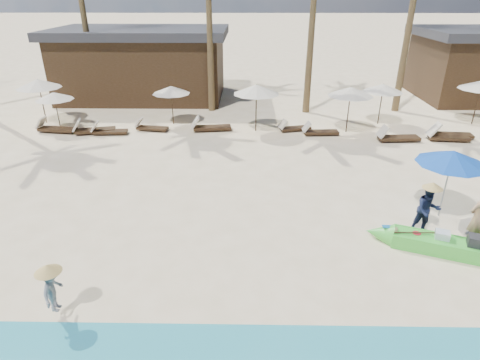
{
  "coord_description": "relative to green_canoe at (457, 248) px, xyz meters",
  "views": [
    {
      "loc": [
        -1.3,
        -8.89,
        6.49
      ],
      "look_at": [
        -1.49,
        2.0,
        1.29
      ],
      "focal_mm": 30.0,
      "sensor_mm": 36.0,
      "label": 1
    }
  ],
  "objects": [
    {
      "name": "ground",
      "position": [
        -4.38,
        -0.11,
        -0.23
      ],
      "size": [
        240.0,
        240.0,
        0.0
      ],
      "primitive_type": "plane",
      "color": "#F8DFB7",
      "rests_on": "ground"
    },
    {
      "name": "green_canoe",
      "position": [
        0.0,
        0.0,
        0.0
      ],
      "size": [
        5.05,
        2.2,
        0.67
      ],
      "rotation": [
        0.0,
        0.0,
        -0.36
      ],
      "color": "green",
      "rests_on": "ground"
    },
    {
      "name": "tourist",
      "position": [
        0.62,
        0.44,
        0.66
      ],
      "size": [
        0.72,
        0.55,
        1.76
      ],
      "primitive_type": "imported",
      "rotation": [
        0.0,
        0.0,
        3.36
      ],
      "color": "tan",
      "rests_on": "ground"
    },
    {
      "name": "vendor_green",
      "position": [
        -0.48,
        1.07,
        0.54
      ],
      "size": [
        0.75,
        0.59,
        1.53
      ],
      "primitive_type": "imported",
      "rotation": [
        0.0,
        0.0,
        0.02
      ],
      "color": "#131A36",
      "rests_on": "ground"
    },
    {
      "name": "vendor_yellow",
      "position": [
        -9.78,
        -2.39,
        0.49
      ],
      "size": [
        0.4,
        0.69,
        1.06
      ],
      "primitive_type": "imported",
      "rotation": [
        0.0,
        0.0,
        1.58
      ],
      "color": "gray",
      "rests_on": "ground"
    },
    {
      "name": "blue_umbrella",
      "position": [
        0.42,
        2.07,
        1.77
      ],
      "size": [
        2.05,
        2.05,
        2.2
      ],
      "color": "#99999E",
      "rests_on": "ground"
    },
    {
      "name": "resort_parasol_2",
      "position": [
        -16.42,
        11.55,
        1.86
      ],
      "size": [
        2.25,
        2.25,
        2.31
      ],
      "color": "#342315",
      "rests_on": "ground"
    },
    {
      "name": "resort_parasol_3",
      "position": [
        -15.2,
        10.47,
        1.49
      ],
      "size": [
        1.84,
        1.84,
        1.9
      ],
      "color": "#342315",
      "rests_on": "ground"
    },
    {
      "name": "lounger_3_left",
      "position": [
        -15.27,
        9.98,
        -0.0
      ],
      "size": [
        2.01,
        0.86,
        0.66
      ],
      "rotation": [
        0.0,
        0.0,
        -0.14
      ],
      "color": "#342315",
      "rests_on": "ground"
    },
    {
      "name": "lounger_3_right",
      "position": [
        -13.32,
        9.8,
        0.0
      ],
      "size": [
        2.09,
        1.08,
        0.68
      ],
      "rotation": [
        0.0,
        0.0,
        0.24
      ],
      "color": "#342315",
      "rests_on": "ground"
    },
    {
      "name": "resort_parasol_4",
      "position": [
        -9.57,
        11.47,
        1.58
      ],
      "size": [
        1.95,
        1.95,
        2.01
      ],
      "color": "#342315",
      "rests_on": "ground"
    },
    {
      "name": "lounger_4_left",
      "position": [
        -12.52,
        9.69,
        -0.03
      ],
      "size": [
        1.75,
        0.64,
        0.58
      ],
      "rotation": [
        0.0,
        0.0,
        0.07
      ],
      "color": "#342315",
      "rests_on": "ground"
    },
    {
      "name": "lounger_4_right",
      "position": [
        -10.56,
        10.32,
        -0.04
      ],
      "size": [
        1.71,
        0.77,
        0.56
      ],
      "rotation": [
        0.0,
        0.0,
        -0.16
      ],
      "color": "#342315",
      "rests_on": "ground"
    },
    {
      "name": "resort_parasol_5",
      "position": [
        -5.22,
        10.36,
        1.88
      ],
      "size": [
        2.26,
        2.26,
        2.33
      ],
      "color": "#342315",
      "rests_on": "ground"
    },
    {
      "name": "lounger_5_left",
      "position": [
        -7.57,
        10.32,
        -0.0
      ],
      "size": [
        2.05,
        0.89,
        0.67
      ],
      "rotation": [
        0.0,
        0.0,
        0.14
      ],
      "color": "#342315",
      "rests_on": "ground"
    },
    {
      "name": "resort_parasol_6",
      "position": [
        -0.69,
        10.3,
        1.81
      ],
      "size": [
        2.19,
        2.19,
        2.26
      ],
      "color": "#342315",
      "rests_on": "ground"
    },
    {
      "name": "lounger_6_left",
      "position": [
        -3.34,
        10.37,
        -0.04
      ],
      "size": [
        1.71,
        0.93,
        0.56
      ],
      "rotation": [
        0.0,
        0.0,
        0.27
      ],
      "color": "#342315",
      "rests_on": "ground"
    },
    {
      "name": "lounger_6_right",
      "position": [
        -2.16,
        9.77,
        -0.03
      ],
      "size": [
        1.79,
        0.64,
        0.6
      ],
      "rotation": [
        0.0,
        0.0,
        0.06
      ],
      "color": "#342315",
      "rests_on": "ground"
    },
    {
      "name": "resort_parasol_7",
      "position": [
        1.3,
        11.67,
        1.68
      ],
      "size": [
        2.05,
        2.05,
        2.11
      ],
      "color": "#342315",
      "rests_on": "ground"
    },
    {
      "name": "lounger_7_left",
      "position": [
        1.34,
        8.94,
        -0.0
      ],
      "size": [
        2.01,
        0.74,
        0.67
      ],
      "rotation": [
        0.0,
        0.0,
        0.07
      ],
      "color": "#342315",
      "rests_on": "ground"
    },
    {
      "name": "lounger_7_right",
      "position": [
        3.72,
        9.05,
        -0.01
      ],
      "size": [
        1.95,
        0.76,
        0.65
      ],
      "rotation": [
        0.0,
        0.0,
        -0.09
      ],
      "color": "#342315",
      "rests_on": "ground"
    },
    {
      "name": "lounger_8_left",
      "position": [
        4.04,
        9.46,
        -0.01
      ],
      "size": [
        1.99,
        0.8,
        0.66
      ],
      "rotation": [
        0.0,
        0.0,
        -0.11
      ],
      "color": "#342315",
      "rests_on": "ground"
    },
    {
      "name": "pavilion_west",
      "position": [
        -12.38,
        17.39,
        1.96
      ],
      "size": [
        10.8,
        6.6,
        4.3
      ],
      "color": "#342315",
      "rests_on": "ground"
    }
  ]
}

